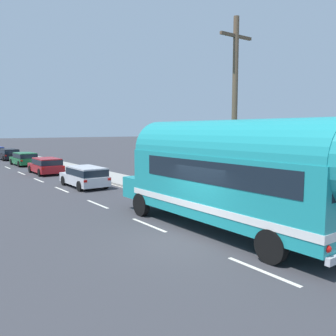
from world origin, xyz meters
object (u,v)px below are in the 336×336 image
object	(u,v)px
car_second	(46,165)
car_lead	(85,175)
painted_bus	(235,172)
car_third	(24,158)
utility_pole	(234,114)
car_fourth	(8,154)

from	to	relation	value
car_second	car_lead	bearing A→B (deg)	-90.23
painted_bus	car_third	xyz separation A→B (m)	(0.11, 29.78, -1.52)
utility_pole	car_third	distance (m)	27.96
utility_pole	car_second	bearing A→B (deg)	96.88
car_second	car_third	world-z (taller)	same
painted_bus	car_fourth	size ratio (longest dim) A/B	2.50
utility_pole	car_second	xyz separation A→B (m)	(-2.33, 19.29, -3.64)
car_second	car_third	size ratio (longest dim) A/B	0.98
car_fourth	car_second	bearing A→B (deg)	-91.41
utility_pole	painted_bus	world-z (taller)	utility_pole
car_lead	car_fourth	distance (m)	25.07
car_third	car_fourth	size ratio (longest dim) A/B	1.00
painted_bus	car_third	world-z (taller)	painted_bus
painted_bus	car_lead	world-z (taller)	painted_bus
utility_pole	car_second	distance (m)	19.77
painted_bus	car_lead	distance (m)	13.07
utility_pole	car_lead	distance (m)	11.67
car_lead	car_fourth	size ratio (longest dim) A/B	0.94
car_second	car_third	xyz separation A→B (m)	(0.27, 8.35, 0.00)
car_third	car_lead	bearing A→B (deg)	-91.04
car_lead	painted_bus	bearing A→B (deg)	-89.13
utility_pole	car_fourth	world-z (taller)	utility_pole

